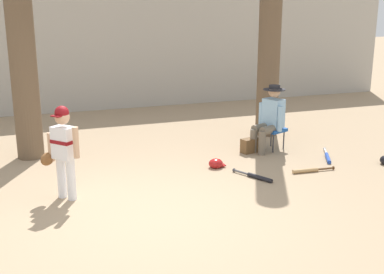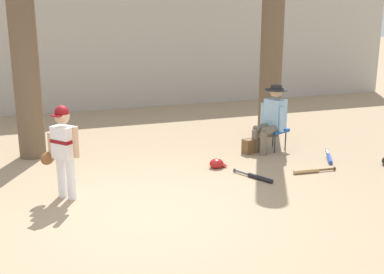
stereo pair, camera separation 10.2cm
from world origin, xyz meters
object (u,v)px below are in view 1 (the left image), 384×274
at_px(young_ballplayer, 63,147).
at_px(bat_wood_tan, 309,170).
at_px(folding_stool, 273,130).
at_px(bat_black_composite, 257,177).
at_px(handbag_beside_stool, 250,145).
at_px(batting_helmet_red, 216,164).
at_px(tree_behind_spectator, 270,27).
at_px(seated_spectator, 270,116).
at_px(bat_blue_youth, 327,157).

relative_size(young_ballplayer, bat_wood_tan, 1.78).
bearing_deg(bat_wood_tan, young_ballplayer, 177.00).
relative_size(folding_stool, bat_black_composite, 0.74).
xyz_separation_m(handbag_beside_stool, batting_helmet_red, (-0.93, -0.60, -0.06)).
relative_size(tree_behind_spectator, seated_spectator, 4.16).
relative_size(bat_wood_tan, bat_blue_youth, 0.98).
distance_m(young_ballplayer, bat_wood_tan, 3.84).
bearing_deg(batting_helmet_red, bat_blue_youth, -6.16).
xyz_separation_m(seated_spectator, bat_blue_youth, (0.72, -0.82, -0.61)).
relative_size(seated_spectator, bat_wood_tan, 1.63).
bearing_deg(seated_spectator, young_ballplayer, -163.32).
bearing_deg(bat_wood_tan, folding_stool, 86.49).
bearing_deg(bat_black_composite, bat_wood_tan, -0.48).
bearing_deg(seated_spectator, batting_helmet_red, -155.28).
height_order(folding_stool, bat_wood_tan, folding_stool).
height_order(young_ballplayer, handbag_beside_stool, young_ballplayer).
height_order(bat_black_composite, batting_helmet_red, batting_helmet_red).
distance_m(folding_stool, batting_helmet_red, 1.56).
distance_m(seated_spectator, handbag_beside_stool, 0.63).
xyz_separation_m(bat_black_composite, bat_wood_tan, (0.92, -0.01, -0.00)).
xyz_separation_m(seated_spectator, bat_black_composite, (-0.92, -1.32, -0.61)).
relative_size(bat_black_composite, batting_helmet_red, 2.48).
distance_m(folding_stool, bat_blue_youth, 1.11).
xyz_separation_m(bat_blue_youth, batting_helmet_red, (-2.02, 0.22, 0.04)).
distance_m(folding_stool, handbag_beside_stool, 0.52).
height_order(tree_behind_spectator, folding_stool, tree_behind_spectator).
distance_m(young_ballplayer, bat_black_composite, 2.94).
distance_m(tree_behind_spectator, bat_wood_tan, 3.26).
relative_size(folding_stool, bat_blue_youth, 0.69).
relative_size(tree_behind_spectator, bat_wood_tan, 6.79).
xyz_separation_m(folding_stool, bat_black_composite, (-1.01, -1.35, -0.33)).
distance_m(young_ballplayer, seated_spectator, 3.92).
height_order(folding_stool, batting_helmet_red, folding_stool).
distance_m(tree_behind_spectator, seated_spectator, 1.95).
height_order(young_ballplayer, batting_helmet_red, young_ballplayer).
height_order(young_ballplayer, folding_stool, young_ballplayer).
height_order(handbag_beside_stool, batting_helmet_red, handbag_beside_stool).
height_order(tree_behind_spectator, bat_blue_youth, tree_behind_spectator).
bearing_deg(handbag_beside_stool, folding_stool, 4.46).
bearing_deg(bat_blue_youth, tree_behind_spectator, 95.94).
relative_size(tree_behind_spectator, bat_black_composite, 7.11).
height_order(young_ballplayer, bat_blue_youth, young_ballplayer).
height_order(tree_behind_spectator, batting_helmet_red, tree_behind_spectator).
bearing_deg(tree_behind_spectator, bat_wood_tan, -102.10).
xyz_separation_m(bat_wood_tan, batting_helmet_red, (-1.31, 0.73, 0.04)).
bearing_deg(bat_blue_youth, bat_wood_tan, -144.42).
bearing_deg(folding_stool, bat_black_composite, -126.70).
bearing_deg(handbag_beside_stool, young_ballplayer, -161.61).
height_order(folding_stool, bat_black_composite, folding_stool).
height_order(bat_black_composite, bat_wood_tan, same).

